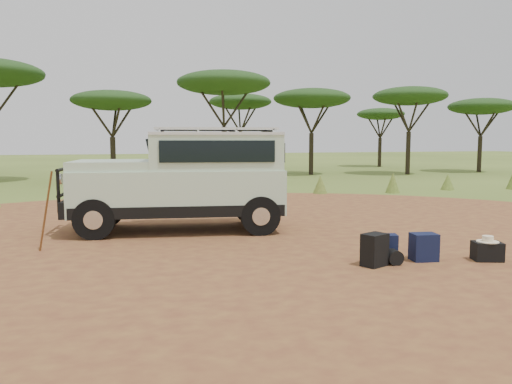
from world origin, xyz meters
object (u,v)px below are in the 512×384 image
object	(u,v)px
safari_vehicle	(186,181)
backpack_olive	(421,247)
walking_staff	(46,212)
backpack_black	(375,250)
duffel_navy	(424,247)
hard_case	(487,251)
backpack_navy	(386,248)

from	to	relation	value
safari_vehicle	backpack_olive	xyz separation A→B (m)	(3.67, -4.21, -0.97)
safari_vehicle	walking_staff	world-z (taller)	safari_vehicle
backpack_black	backpack_olive	size ratio (longest dim) A/B	1.28
backpack_olive	duffel_navy	size ratio (longest dim) A/B	0.89
walking_staff	hard_case	bearing A→B (deg)	-80.61
walking_staff	backpack_olive	xyz separation A→B (m)	(6.67, -2.65, -0.57)
duffel_navy	hard_case	distance (m)	1.16
backpack_olive	hard_case	distance (m)	1.18
backpack_navy	hard_case	xyz separation A→B (m)	(1.78, -0.51, -0.07)
walking_staff	duffel_navy	size ratio (longest dim) A/B	3.21
backpack_black	walking_staff	bearing A→B (deg)	129.76
walking_staff	backpack_black	bearing A→B (deg)	-85.90
walking_staff	backpack_navy	xyz separation A→B (m)	(5.98, -2.60, -0.55)
safari_vehicle	hard_case	size ratio (longest dim) A/B	10.79
backpack_navy	backpack_olive	world-z (taller)	backpack_navy
safari_vehicle	backpack_olive	bearing A→B (deg)	-40.19
hard_case	backpack_black	bearing A→B (deg)	-167.40
walking_staff	backpack_navy	world-z (taller)	walking_staff
safari_vehicle	hard_case	bearing A→B (deg)	-35.68
backpack_navy	duffel_navy	size ratio (longest dim) A/B	0.98
backpack_black	backpack_navy	world-z (taller)	backpack_black
backpack_black	safari_vehicle	bearing A→B (deg)	97.23
backpack_black	backpack_navy	distance (m)	0.47
backpack_navy	duffel_navy	xyz separation A→B (m)	(0.67, -0.17, 0.00)
backpack_olive	walking_staff	bearing A→B (deg)	137.88
safari_vehicle	hard_case	xyz separation A→B (m)	(4.76, -4.67, -1.02)
backpack_navy	duffel_navy	distance (m)	0.70
safari_vehicle	hard_case	distance (m)	6.74
walking_staff	backpack_navy	bearing A→B (deg)	-82.30
safari_vehicle	duffel_navy	xyz separation A→B (m)	(3.65, -4.33, -0.94)
backpack_navy	backpack_olive	xyz separation A→B (m)	(0.69, -0.05, -0.02)
walking_staff	hard_case	distance (m)	8.38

